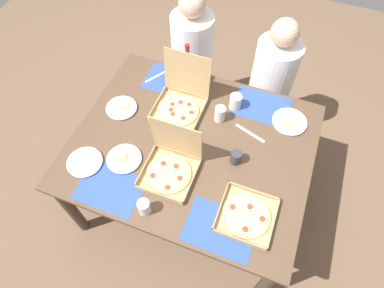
{
  "coord_description": "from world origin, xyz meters",
  "views": [
    {
      "loc": [
        0.39,
        -1.02,
        2.39
      ],
      "look_at": [
        0.0,
        0.0,
        0.73
      ],
      "focal_mm": 30.7,
      "sensor_mm": 36.0,
      "label": 1
    }
  ],
  "objects_px": {
    "cup_dark": "(144,207)",
    "plate_far_left": "(122,108)",
    "plate_middle": "(85,162)",
    "plate_far_right": "(124,159)",
    "pizza_box_corner_left": "(180,102)",
    "pizza_box_corner_right": "(246,215)",
    "soda_bottle": "(188,68)",
    "plate_near_right": "(289,122)",
    "cup_spare": "(235,102)",
    "pizza_box_center": "(170,166)",
    "diner_right_seat": "(269,88)",
    "diner_left_seat": "(192,64)",
    "cup_red": "(220,114)",
    "cup_clear_right": "(236,157)"
  },
  "relations": [
    {
      "from": "cup_dark",
      "to": "plate_far_left",
      "type": "bearing_deg",
      "value": 127.27
    },
    {
      "from": "plate_middle",
      "to": "plate_far_right",
      "type": "height_order",
      "value": "plate_far_right"
    },
    {
      "from": "pizza_box_corner_left",
      "to": "plate_middle",
      "type": "height_order",
      "value": "pizza_box_corner_left"
    },
    {
      "from": "pizza_box_corner_right",
      "to": "soda_bottle",
      "type": "distance_m",
      "value": 1.03
    },
    {
      "from": "plate_near_right",
      "to": "plate_far_right",
      "type": "bearing_deg",
      "value": -144.25
    },
    {
      "from": "plate_near_right",
      "to": "cup_spare",
      "type": "xyz_separation_m",
      "value": [
        -0.36,
        0.0,
        0.04
      ]
    },
    {
      "from": "pizza_box_center",
      "to": "plate_middle",
      "type": "height_order",
      "value": "pizza_box_center"
    },
    {
      "from": "diner_right_seat",
      "to": "plate_near_right",
      "type": "bearing_deg",
      "value": -67.93
    },
    {
      "from": "pizza_box_corner_left",
      "to": "plate_near_right",
      "type": "distance_m",
      "value": 0.7
    },
    {
      "from": "pizza_box_corner_right",
      "to": "plate_middle",
      "type": "xyz_separation_m",
      "value": [
        -0.97,
        -0.02,
        -0.0
      ]
    },
    {
      "from": "plate_far_right",
      "to": "plate_middle",
      "type": "bearing_deg",
      "value": -153.2
    },
    {
      "from": "plate_far_right",
      "to": "cup_spare",
      "type": "relative_size",
      "value": 2.01
    },
    {
      "from": "plate_far_right",
      "to": "cup_spare",
      "type": "height_order",
      "value": "cup_spare"
    },
    {
      "from": "cup_spare",
      "to": "plate_near_right",
      "type": "bearing_deg",
      "value": -0.67
    },
    {
      "from": "pizza_box_center",
      "to": "plate_near_right",
      "type": "height_order",
      "value": "pizza_box_center"
    },
    {
      "from": "pizza_box_corner_left",
      "to": "pizza_box_corner_right",
      "type": "xyz_separation_m",
      "value": [
        0.61,
        -0.57,
        -0.04
      ]
    },
    {
      "from": "pizza_box_corner_left",
      "to": "plate_middle",
      "type": "distance_m",
      "value": 0.69
    },
    {
      "from": "pizza_box_center",
      "to": "plate_near_right",
      "type": "xyz_separation_m",
      "value": [
        0.57,
        0.58,
        -0.04
      ]
    },
    {
      "from": "pizza_box_corner_left",
      "to": "pizza_box_corner_right",
      "type": "bearing_deg",
      "value": -43.15
    },
    {
      "from": "plate_near_right",
      "to": "cup_dark",
      "type": "xyz_separation_m",
      "value": [
        -0.6,
        -0.86,
        0.04
      ]
    },
    {
      "from": "pizza_box_center",
      "to": "soda_bottle",
      "type": "distance_m",
      "value": 0.7
    },
    {
      "from": "diner_left_seat",
      "to": "cup_red",
      "type": "bearing_deg",
      "value": -55.54
    },
    {
      "from": "plate_far_right",
      "to": "cup_clear_right",
      "type": "bearing_deg",
      "value": 20.01
    },
    {
      "from": "plate_far_left",
      "to": "pizza_box_center",
      "type": "bearing_deg",
      "value": -32.75
    },
    {
      "from": "pizza_box_center",
      "to": "diner_left_seat",
      "type": "bearing_deg",
      "value": 104.42
    },
    {
      "from": "plate_near_right",
      "to": "diner_left_seat",
      "type": "distance_m",
      "value": 0.99
    },
    {
      "from": "cup_red",
      "to": "cup_dark",
      "type": "bearing_deg",
      "value": -103.74
    },
    {
      "from": "pizza_box_corner_right",
      "to": "plate_far_left",
      "type": "relative_size",
      "value": 1.45
    },
    {
      "from": "soda_bottle",
      "to": "cup_dark",
      "type": "bearing_deg",
      "value": -82.43
    },
    {
      "from": "pizza_box_center",
      "to": "cup_clear_right",
      "type": "height_order",
      "value": "pizza_box_center"
    },
    {
      "from": "pizza_box_corner_left",
      "to": "diner_left_seat",
      "type": "distance_m",
      "value": 0.68
    },
    {
      "from": "cup_spare",
      "to": "diner_left_seat",
      "type": "bearing_deg",
      "value": 135.16
    },
    {
      "from": "cup_dark",
      "to": "cup_red",
      "type": "bearing_deg",
      "value": 76.26
    },
    {
      "from": "soda_bottle",
      "to": "diner_left_seat",
      "type": "distance_m",
      "value": 0.52
    },
    {
      "from": "plate_middle",
      "to": "soda_bottle",
      "type": "distance_m",
      "value": 0.89
    },
    {
      "from": "cup_red",
      "to": "diner_right_seat",
      "type": "bearing_deg",
      "value": 69.57
    },
    {
      "from": "soda_bottle",
      "to": "cup_clear_right",
      "type": "xyz_separation_m",
      "value": [
        0.49,
        -0.49,
        -0.09
      ]
    },
    {
      "from": "cup_dark",
      "to": "plate_middle",
      "type": "bearing_deg",
      "value": 162.73
    },
    {
      "from": "plate_far_left",
      "to": "soda_bottle",
      "type": "bearing_deg",
      "value": 49.77
    },
    {
      "from": "cup_spare",
      "to": "diner_left_seat",
      "type": "relative_size",
      "value": 0.09
    },
    {
      "from": "plate_far_right",
      "to": "cup_clear_right",
      "type": "relative_size",
      "value": 2.34
    },
    {
      "from": "cup_red",
      "to": "cup_dark",
      "type": "distance_m",
      "value": 0.75
    },
    {
      "from": "plate_middle",
      "to": "cup_spare",
      "type": "distance_m",
      "value": 1.0
    },
    {
      "from": "plate_near_right",
      "to": "cup_red",
      "type": "relative_size",
      "value": 2.03
    },
    {
      "from": "plate_near_right",
      "to": "pizza_box_corner_right",
      "type": "bearing_deg",
      "value": -97.08
    },
    {
      "from": "plate_middle",
      "to": "cup_red",
      "type": "relative_size",
      "value": 1.92
    },
    {
      "from": "plate_far_right",
      "to": "diner_left_seat",
      "type": "xyz_separation_m",
      "value": [
        0.01,
        1.1,
        -0.22
      ]
    },
    {
      "from": "pizza_box_corner_right",
      "to": "plate_near_right",
      "type": "distance_m",
      "value": 0.7
    },
    {
      "from": "plate_middle",
      "to": "cup_red",
      "type": "bearing_deg",
      "value": 42.89
    },
    {
      "from": "pizza_box_corner_right",
      "to": "plate_far_left",
      "type": "xyz_separation_m",
      "value": [
        -0.96,
        0.42,
        -0.0
      ]
    }
  ]
}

